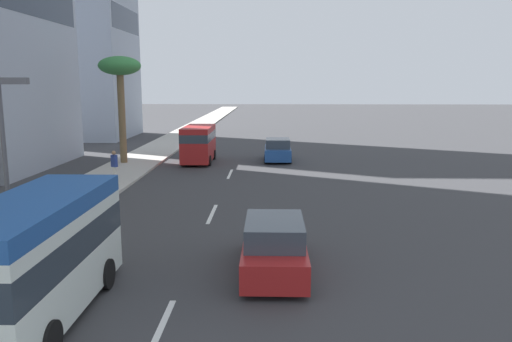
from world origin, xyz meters
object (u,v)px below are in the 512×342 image
car_third (274,246)px  car_fourth (278,150)px  pedestrian_mid_block (114,165)px  minibus_lead (37,254)px  palm_tree (120,72)px  van_second (199,142)px  street_lamp (8,145)px

car_third → car_fourth: size_ratio=1.12×
car_fourth → pedestrian_mid_block: bearing=134.0°
minibus_lead → car_third: (3.23, -5.65, -0.85)m
palm_tree → minibus_lead: bearing=-168.4°
car_third → palm_tree: 23.09m
minibus_lead → van_second: (24.11, -0.39, -0.15)m
minibus_lead → pedestrian_mid_block: 16.47m
palm_tree → street_lamp: size_ratio=1.28×
car_third → pedestrian_mid_block: pedestrian_mid_block is taller
car_fourth → street_lamp: (-21.32, 8.54, 2.97)m
van_second → pedestrian_mid_block: bearing=-24.3°
minibus_lead → van_second: minibus_lead is taller
car_fourth → van_second: bearing=99.6°
car_third → street_lamp: 8.68m
car_third → street_lamp: size_ratio=0.81×
minibus_lead → street_lamp: 4.98m
car_third → street_lamp: street_lamp is taller
car_third → car_fourth: (21.84, -0.40, -0.01)m
palm_tree → street_lamp: bearing=-173.4°
car_fourth → street_lamp: 23.16m
car_third → palm_tree: bearing=27.6°
palm_tree → pedestrian_mid_block: bearing=-167.6°
minibus_lead → palm_tree: 24.03m
car_third → pedestrian_mid_block: size_ratio=2.62×
minibus_lead → van_second: bearing=179.1°
car_fourth → palm_tree: (-1.98, 10.77, 5.58)m
minibus_lead → car_fourth: bearing=166.4°
van_second → car_fourth: bearing=99.6°
pedestrian_mid_block → street_lamp: bearing=-56.2°
car_fourth → pedestrian_mid_block: pedestrian_mid_block is taller
pedestrian_mid_block → street_lamp: size_ratio=0.31×
van_second → palm_tree: (-1.02, 5.12, 4.87)m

